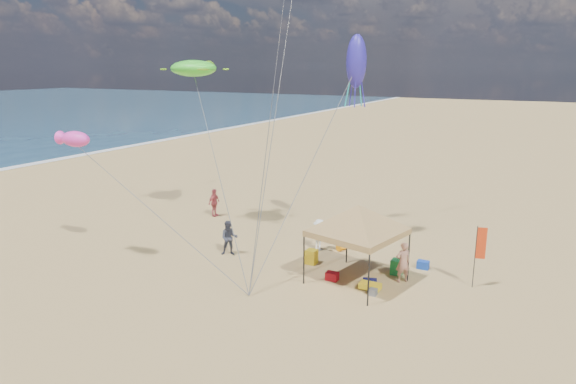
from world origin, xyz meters
name	(u,v)px	position (x,y,z in m)	size (l,w,h in m)	color
ground	(253,304)	(0.00, 0.00, 0.00)	(280.00, 280.00, 0.00)	tan
canopy_tent	(358,208)	(2.88, 4.00, 3.42)	(6.49, 6.49, 4.10)	black
feather_flag	(480,247)	(7.68, 5.91, 1.87)	(0.41, 0.15, 2.78)	black
cooler_red	(332,276)	(1.88, 3.67, 0.19)	(0.54, 0.38, 0.38)	red
cooler_blue	(423,265)	(5.13, 6.95, 0.19)	(0.54, 0.38, 0.38)	#153DAF
bag_navy	(370,282)	(3.55, 3.93, 0.18)	(0.36, 0.36, 0.60)	#0D0E3B
bag_orange	(342,247)	(0.81, 7.47, 0.18)	(0.36, 0.36, 0.60)	orange
chair_green	(397,267)	(4.22, 5.71, 0.35)	(0.50, 0.50, 0.70)	#17833B
chair_yellow	(312,257)	(0.20, 5.04, 0.35)	(0.50, 0.50, 0.70)	yellow
crate_grey	(373,292)	(3.98, 3.07, 0.14)	(0.34, 0.30, 0.28)	slate
beach_cart	(370,286)	(3.73, 3.47, 0.20)	(0.90, 0.50, 0.24)	yellow
person_near_a	(403,262)	(4.68, 4.98, 0.93)	(0.68, 0.44, 1.85)	tan
person_near_b	(229,238)	(-3.98, 4.15, 0.89)	(0.87, 0.68, 1.79)	#333746
person_near_c	(319,235)	(-0.28, 6.92, 0.83)	(1.07, 0.62, 1.66)	silver
person_far_a	(214,203)	(-8.75, 9.39, 0.89)	(1.04, 0.43, 1.78)	#B2444A
turtle_kite	(193,68)	(-8.40, 7.45, 9.19)	(2.75, 2.20, 0.92)	#3FE731
fish_kite	(76,139)	(-9.82, 0.27, 6.00)	(1.67, 0.84, 0.74)	#FF3ABC
squid_kite	(356,61)	(0.65, 9.11, 9.55)	(1.03, 1.03, 2.68)	#2E25AC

